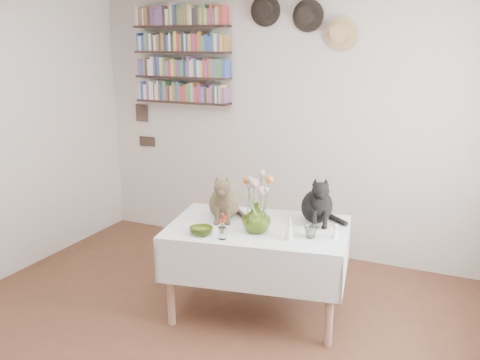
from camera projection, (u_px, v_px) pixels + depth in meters
The scene contains 14 objects.
room at pixel (156, 179), 3.00m from camera, with size 4.08×4.58×2.58m.
dining_table at pixel (258, 248), 3.93m from camera, with size 1.41×1.05×0.69m.
tabby_cat at pixel (225, 194), 4.02m from camera, with size 0.25×0.31×0.37m, color brown, non-canonical shape.
black_cat at pixel (317, 197), 3.94m from camera, with size 0.25×0.32×0.38m, color black, non-canonical shape.
flower_vase at pixel (257, 218), 3.75m from camera, with size 0.20×0.20×0.21m, color #8CAE2F.
green_bowl at pixel (201, 231), 3.72m from camera, with size 0.16×0.16×0.05m, color #8CAE2F.
drinking_glass at pixel (311, 232), 3.65m from camera, with size 0.09×0.09×0.09m, color white.
candlestick at pixel (289, 232), 3.60m from camera, with size 0.05×0.05×0.17m.
berry_jar at pixel (222, 226), 3.62m from camera, with size 0.05×0.05×0.21m.
porcelain_figurine at pixel (335, 232), 3.64m from camera, with size 0.06×0.06×0.10m.
flower_bouquet at pixel (257, 185), 3.69m from camera, with size 0.17×0.13×0.39m.
bookshelf_unit at pixel (182, 56), 5.19m from camera, with size 1.00×0.16×0.91m.
wall_hats at pixel (303, 20), 4.63m from camera, with size 0.98×0.09×0.48m.
wall_art_plaques at pixel (144, 125), 5.65m from camera, with size 0.21×0.02×0.44m.
Camera 1 is at (1.64, -2.44, 2.02)m, focal length 40.00 mm.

